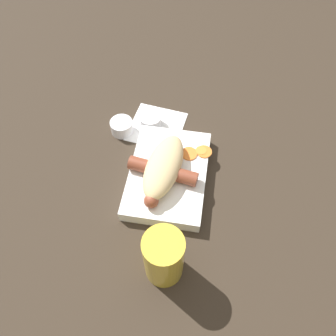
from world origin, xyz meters
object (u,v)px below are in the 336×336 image
object	(u,v)px
sausage	(163,171)
condiment_cup_far	(122,127)
drink_glass	(164,258)
bread_roll	(164,166)
food_tray	(168,174)
condiment_cup_near	(151,121)

from	to	relation	value
sausage	condiment_cup_far	world-z (taller)	sausage
condiment_cup_far	drink_glass	size ratio (longest dim) A/B	0.41
sausage	condiment_cup_far	size ratio (longest dim) A/B	3.28
bread_roll	sausage	world-z (taller)	bread_roll
food_tray	condiment_cup_near	world-z (taller)	condiment_cup_near
drink_glass	bread_roll	bearing A→B (deg)	9.70
food_tray	bread_roll	world-z (taller)	bread_roll
sausage	condiment_cup_near	world-z (taller)	sausage
food_tray	condiment_cup_far	xyz separation A→B (m)	(0.11, 0.13, -0.00)
sausage	drink_glass	size ratio (longest dim) A/B	1.34
bread_roll	condiment_cup_near	world-z (taller)	bread_roll
drink_glass	condiment_cup_far	bearing A→B (deg)	26.45
food_tray	sausage	xyz separation A→B (m)	(-0.01, 0.01, 0.03)
food_tray	sausage	world-z (taller)	sausage
condiment_cup_far	sausage	bearing A→B (deg)	-136.16
condiment_cup_near	drink_glass	world-z (taller)	drink_glass
bread_roll	sausage	xyz separation A→B (m)	(-0.01, 0.00, -0.01)
bread_roll	condiment_cup_near	size ratio (longest dim) A/B	3.24
bread_roll	sausage	bearing A→B (deg)	171.67
food_tray	sausage	size ratio (longest dim) A/B	1.33
sausage	drink_glass	distance (m)	0.18
sausage	drink_glass	xyz separation A→B (m)	(-0.18, -0.03, 0.02)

